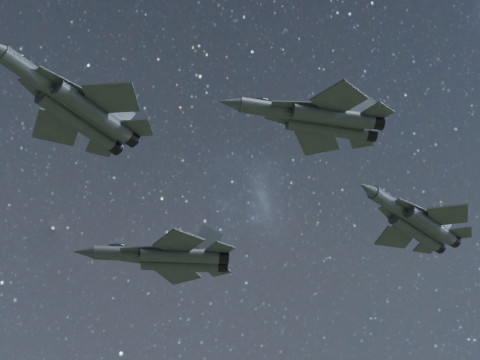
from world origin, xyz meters
name	(u,v)px	position (x,y,z in m)	size (l,w,h in m)	color
jet_lead	(74,105)	(-16.74, -0.57, 155.34)	(18.29, 11.97, 4.72)	#2B3236
jet_left	(167,257)	(1.45, 19.12, 153.86)	(18.78, 12.34, 4.82)	#2B3236
jet_right	(317,118)	(2.32, -11.83, 153.13)	(15.75, 10.69, 3.96)	#2B3236
jet_slot	(416,222)	(25.22, 2.33, 156.55)	(18.25, 12.28, 4.61)	#2B3236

